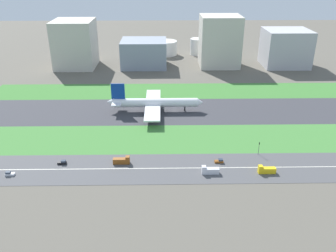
{
  "coord_description": "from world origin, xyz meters",
  "views": [
    {
      "loc": [
        -8.32,
        -222.46,
        93.34
      ],
      "look_at": [
        -5.03,
        -36.5,
        6.0
      ],
      "focal_mm": 37.9,
      "sensor_mm": 36.0,
      "label": 1
    }
  ],
  "objects": [
    {
      "name": "car_2",
      "position": [
        -81.47,
        -78.0,
        0.92
      ],
      "size": [
        4.4,
        1.8,
        2.0
      ],
      "rotation": [
        0.0,
        0.0,
        3.14
      ],
      "color": "silver",
      "rests_on": "highway"
    },
    {
      "name": "terminal_building",
      "position": [
        -90.0,
        114.0,
        21.67
      ],
      "size": [
        36.6,
        39.8,
        43.33
      ],
      "primitive_type": "cube",
      "color": "beige",
      "rests_on": "ground_plane"
    },
    {
      "name": "highway_centerline",
      "position": [
        0.0,
        -73.0,
        0.11
      ],
      "size": [
        266.0,
        0.5,
        0.01
      ],
      "primitive_type": "cube",
      "color": "silver",
      "rests_on": "highway"
    },
    {
      "name": "grass_median_south",
      "position": [
        0.0,
        -41.0,
        0.05
      ],
      "size": [
        280.0,
        36.0,
        0.1
      ],
      "primitive_type": "cube",
      "color": "#427F38",
      "rests_on": "ground_plane"
    },
    {
      "name": "traffic_light",
      "position": [
        42.29,
        -60.01,
        4.29
      ],
      "size": [
        0.36,
        0.5,
        7.2
      ],
      "color": "#4C4C51",
      "rests_on": "highway"
    },
    {
      "name": "fuel_tank_west",
      "position": [
        -4.62,
        159.0,
        7.41
      ],
      "size": [
        25.23,
        25.23,
        14.83
      ],
      "primitive_type": "cylinder",
      "color": "silver",
      "rests_on": "ground_plane"
    },
    {
      "name": "truck_0",
      "position": [
        14.35,
        -78.0,
        1.67
      ],
      "size": [
        8.4,
        2.5,
        4.0
      ],
      "rotation": [
        0.0,
        0.0,
        3.14
      ],
      "color": "silver",
      "rests_on": "highway"
    },
    {
      "name": "grass_median_north",
      "position": [
        0.0,
        41.0,
        0.05
      ],
      "size": [
        280.0,
        36.0,
        0.1
      ],
      "primitive_type": "cube",
      "color": "#3D7A33",
      "rests_on": "ground_plane"
    },
    {
      "name": "ground_plane",
      "position": [
        0.0,
        0.0,
        0.0
      ],
      "size": [
        800.0,
        800.0,
        0.0
      ],
      "primitive_type": "plane",
      "color": "#5B564C"
    },
    {
      "name": "truck_1",
      "position": [
        -28.82,
        -68.0,
        1.67
      ],
      "size": [
        8.4,
        2.5,
        4.0
      ],
      "color": "brown",
      "rests_on": "highway"
    },
    {
      "name": "hangar_building",
      "position": [
        -25.36,
        114.0,
        12.52
      ],
      "size": [
        42.58,
        36.7,
        25.03
      ],
      "primitive_type": "cube",
      "color": "gray",
      "rests_on": "ground_plane"
    },
    {
      "name": "runway",
      "position": [
        0.0,
        0.0,
        0.05
      ],
      "size": [
        280.0,
        46.0,
        0.1
      ],
      "primitive_type": "cube",
      "color": "#38383D",
      "rests_on": "ground_plane"
    },
    {
      "name": "office_tower",
      "position": [
        46.58,
        114.0,
        23.57
      ],
      "size": [
        37.11,
        33.5,
        47.13
      ],
      "primitive_type": "cube",
      "color": "beige",
      "rests_on": "ground_plane"
    },
    {
      "name": "airliner",
      "position": [
        -14.25,
        0.0,
        6.23
      ],
      "size": [
        65.0,
        56.0,
        19.7
      ],
      "color": "white",
      "rests_on": "runway"
    },
    {
      "name": "car_3",
      "position": [
        -58.82,
        -68.0,
        0.92
      ],
      "size": [
        4.4,
        1.8,
        2.0
      ],
      "color": "black",
      "rests_on": "highway"
    },
    {
      "name": "highway",
      "position": [
        0.0,
        -73.0,
        0.05
      ],
      "size": [
        280.0,
        28.0,
        0.1
      ],
      "primitive_type": "cube",
      "color": "#4C4C4F",
      "rests_on": "ground_plane"
    },
    {
      "name": "cargo_warehouse",
      "position": [
        110.22,
        114.0,
        17.06
      ],
      "size": [
        41.74,
        37.69,
        34.13
      ],
      "primitive_type": "cube",
      "color": "#B2B2B7",
      "rests_on": "ground_plane"
    },
    {
      "name": "car_1",
      "position": [
        20.46,
        -68.0,
        0.92
      ],
      "size": [
        4.4,
        1.8,
        2.0
      ],
      "color": "brown",
      "rests_on": "highway"
    },
    {
      "name": "fuel_tank_east",
      "position": [
        53.56,
        159.0,
        7.79
      ],
      "size": [
        16.81,
        16.81,
        15.58
      ],
      "primitive_type": "cylinder",
      "color": "silver",
      "rests_on": "ground_plane"
    },
    {
      "name": "fuel_tank_centre",
      "position": [
        30.49,
        159.0,
        8.58
      ],
      "size": [
        16.07,
        16.07,
        17.16
      ],
      "primitive_type": "cylinder",
      "color": "silver",
      "rests_on": "ground_plane"
    },
    {
      "name": "truck_2",
      "position": [
        41.62,
        -78.0,
        1.67
      ],
      "size": [
        8.4,
        2.5,
        4.0
      ],
      "rotation": [
        0.0,
        0.0,
        3.14
      ],
      "color": "yellow",
      "rests_on": "highway"
    }
  ]
}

